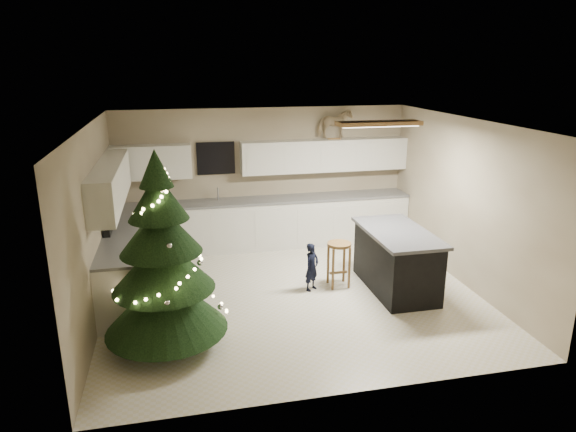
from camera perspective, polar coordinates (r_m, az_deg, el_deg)
The scene contains 8 objects.
ground_plane at distance 7.92m, azimuth 0.55°, elevation -8.71°, with size 5.50×5.50×0.00m, color silver.
room_shell at distance 7.34m, azimuth 0.76°, elevation 3.73°, with size 5.52×5.02×2.61m.
cabinetry at distance 9.04m, azimuth -7.43°, elevation -0.41°, with size 5.50×3.20×2.00m.
island at distance 8.10m, azimuth 11.94°, elevation -4.79°, with size 0.90×1.70×0.95m.
bar_stool at distance 8.05m, azimuth 5.69°, elevation -4.18°, with size 0.37×0.37×0.72m.
christmas_tree at distance 6.36m, azimuth -13.71°, elevation -5.80°, with size 1.55×1.50×2.48m.
toddler at distance 7.94m, azimuth 2.66°, elevation -5.67°, with size 0.28×0.18×0.76m, color black.
rocking_horse at distance 9.81m, azimuth 5.21°, elevation 10.15°, with size 0.65×0.33×0.55m.
Camera 1 is at (-1.61, -6.96, 3.41)m, focal length 32.00 mm.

